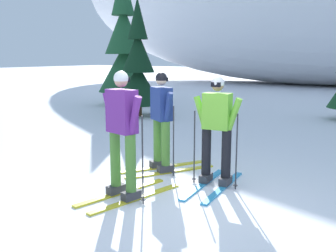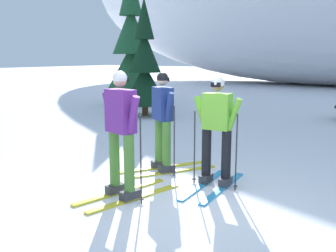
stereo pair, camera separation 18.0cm
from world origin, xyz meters
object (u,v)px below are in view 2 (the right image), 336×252
object	(u,v)px
skier_purple_jacket	(121,132)
pine_tree_far_left	(131,48)
pine_tree_center_left	(145,67)
skier_navy_jacket	(163,120)
skier_lime_jacket	(217,129)

from	to	relation	value
skier_purple_jacket	pine_tree_far_left	distance (m)	11.07
pine_tree_far_left	pine_tree_center_left	distance (m)	3.28
pine_tree_center_left	skier_navy_jacket	bearing A→B (deg)	-48.03
skier_navy_jacket	pine_tree_center_left	xyz separation A→B (m)	(-4.37, 4.86, 0.73)
skier_lime_jacket	pine_tree_center_left	xyz separation A→B (m)	(-5.52, 5.01, 0.75)
skier_lime_jacket	pine_tree_far_left	bearing A→B (deg)	138.14
skier_lime_jacket	pine_tree_center_left	world-z (taller)	pine_tree_center_left
skier_navy_jacket	pine_tree_center_left	world-z (taller)	pine_tree_center_left
skier_lime_jacket	skier_purple_jacket	distance (m)	1.52
skier_lime_jacket	skier_navy_jacket	bearing A→B (deg)	172.61
skier_purple_jacket	pine_tree_far_left	world-z (taller)	pine_tree_far_left
pine_tree_far_left	pine_tree_center_left	xyz separation A→B (m)	(2.42, -2.11, -0.69)
skier_navy_jacket	pine_tree_far_left	distance (m)	9.83
skier_navy_jacket	skier_lime_jacket	bearing A→B (deg)	-7.39
skier_purple_jacket	pine_tree_center_left	bearing A→B (deg)	126.73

